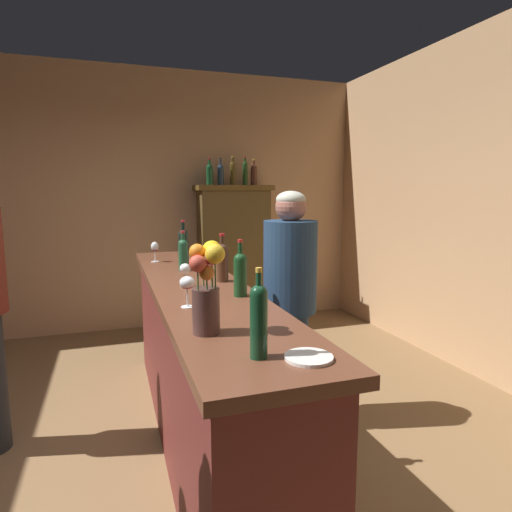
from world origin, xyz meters
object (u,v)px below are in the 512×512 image
at_px(display_bottle_right, 254,174).
at_px(display_bottle_midleft, 221,174).
at_px(cheese_plate, 309,357).
at_px(wine_bottle_riesling, 184,245).
at_px(display_bottle_left, 210,173).
at_px(wine_glass_mid, 155,248).
at_px(flower_arrangement, 207,286).
at_px(display_bottle_midright, 245,172).
at_px(display_cabinet, 234,253).
at_px(wine_bottle_malbec, 222,260).
at_px(wine_bottle_syrah, 183,253).
at_px(bar_counter, 199,364).
at_px(wine_bottle_rose, 259,318).
at_px(wine_bottle_chardonnay, 240,272).
at_px(wine_glass_rear, 185,270).
at_px(bartender, 290,299).
at_px(wine_glass_front, 187,284).
at_px(display_bottle_center, 233,172).

bearing_deg(display_bottle_right, display_bottle_midleft, 180.00).
bearing_deg(cheese_plate, wine_bottle_riesling, 92.16).
bearing_deg(display_bottle_left, wine_glass_mid, -118.72).
distance_m(flower_arrangement, display_bottle_midright, 3.54).
bearing_deg(display_bottle_right, display_bottle_midright, 180.00).
xyz_separation_m(display_bottle_midright, display_bottle_right, (0.11, 0.00, -0.02)).
bearing_deg(display_bottle_midleft, display_cabinet, 0.00).
bearing_deg(display_bottle_right, display_bottle_left, 180.00).
relative_size(display_cabinet, display_bottle_right, 5.51).
bearing_deg(display_bottle_right, wine_bottle_malbec, -112.68).
bearing_deg(wine_glass_mid, display_cabinet, 53.30).
xyz_separation_m(wine_bottle_syrah, wine_bottle_malbec, (0.17, -0.45, 0.01)).
xyz_separation_m(bar_counter, wine_bottle_rose, (-0.03, -1.25, 0.65)).
xyz_separation_m(wine_bottle_chardonnay, wine_glass_rear, (-0.24, 0.33, -0.03)).
relative_size(display_cabinet, cheese_plate, 10.04).
distance_m(display_cabinet, wine_bottle_malbec, 2.45).
distance_m(wine_bottle_rose, flower_arrangement, 0.33).
distance_m(wine_glass_rear, flower_arrangement, 0.89).
xyz_separation_m(wine_bottle_syrah, display_bottle_right, (1.14, 1.87, 0.63)).
relative_size(wine_bottle_syrah, cheese_plate, 1.72).
height_order(wine_bottle_chardonnay, display_bottle_left, display_bottle_left).
bearing_deg(display_cabinet, display_bottle_midleft, -180.00).
xyz_separation_m(wine_bottle_riesling, wine_bottle_rose, (-0.08, -2.03, -0.01)).
bearing_deg(wine_bottle_chardonnay, wine_glass_mid, 103.49).
xyz_separation_m(bar_counter, bartender, (0.63, 0.05, 0.36)).
relative_size(wine_glass_front, flower_arrangement, 0.42).
bearing_deg(display_bottle_center, wine_glass_mid, -126.63).
bearing_deg(wine_bottle_rose, wine_glass_mid, 93.32).
distance_m(wine_bottle_chardonnay, display_bottle_center, 2.89).
xyz_separation_m(wine_bottle_malbec, display_bottle_center, (0.72, 2.32, 0.64)).
height_order(wine_bottle_riesling, bartender, bartender).
height_order(display_cabinet, wine_bottle_chardonnay, display_cabinet).
xyz_separation_m(cheese_plate, display_bottle_midleft, (0.61, 3.66, 0.75)).
relative_size(wine_glass_mid, display_bottle_right, 0.53).
distance_m(wine_bottle_riesling, display_bottle_midleft, 1.81).
xyz_separation_m(wine_bottle_syrah, wine_bottle_riesling, (0.05, 0.31, 0.02)).
bearing_deg(flower_arrangement, bartender, 52.11).
bearing_deg(wine_glass_front, wine_glass_mid, 90.41).
distance_m(wine_bottle_riesling, flower_arrangement, 1.74).
distance_m(display_cabinet, wine_bottle_riesling, 1.80).
relative_size(wine_bottle_chardonnay, display_bottle_midright, 0.92).
relative_size(wine_bottle_chardonnay, wine_glass_front, 1.99).
bearing_deg(wine_glass_mid, bartender, -48.34).
height_order(wine_bottle_syrah, wine_glass_front, wine_bottle_syrah).
bearing_deg(display_bottle_midleft, wine_bottle_chardonnay, -101.88).
relative_size(display_cabinet, wine_bottle_syrah, 5.84).
bearing_deg(wine_glass_front, wine_bottle_syrah, 81.94).
bearing_deg(bar_counter, display_bottle_left, 75.52).
xyz_separation_m(bar_counter, wine_bottle_malbec, (0.16, 0.02, 0.65)).
bearing_deg(cheese_plate, display_bottle_right, 74.60).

